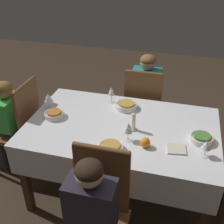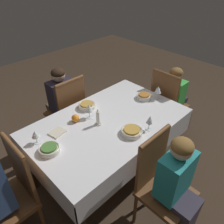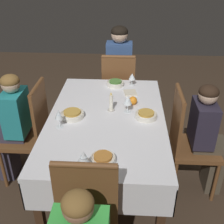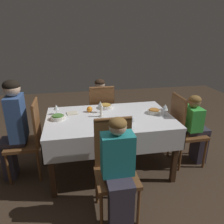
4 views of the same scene
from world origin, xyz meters
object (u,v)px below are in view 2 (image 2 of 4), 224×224
(person_child_green, at_px, (174,97))
(napkin_red_folded, at_px, (57,132))
(wine_glass_north, at_px, (89,108))
(bowl_east, at_px, (144,96))
(orange_fruit, at_px, (75,118))
(chair_west, at_px, (13,192))
(bowl_north, at_px, (87,105))
(chair_east, at_px, (167,103))
(dining_table, at_px, (108,128))
(person_child_dark, at_px, (60,102))
(wine_glass_west, at_px, (35,134))
(bowl_south, at_px, (132,131))
(person_child_teal, at_px, (179,190))
(candle_centerpiece, at_px, (98,119))
(chair_south, at_px, (160,182))
(wine_glass_south, at_px, (150,120))
(wine_glass_east, at_px, (158,90))
(chair_north, at_px, (68,110))

(person_child_green, relative_size, napkin_red_folded, 6.41)
(person_child_green, bearing_deg, wine_glass_north, 79.70)
(bowl_east, relative_size, orange_fruit, 2.23)
(chair_west, relative_size, bowl_north, 5.36)
(person_child_green, xyz_separation_m, wine_glass_north, (-1.28, 0.23, 0.32))
(chair_east, height_order, bowl_east, chair_east)
(dining_table, xyz_separation_m, bowl_east, (0.60, 0.02, 0.11))
(person_child_dark, bearing_deg, wine_glass_west, 45.71)
(dining_table, relative_size, bowl_south, 7.85)
(bowl_east, xyz_separation_m, wine_glass_north, (-0.69, 0.16, 0.09))
(person_child_teal, height_order, bowl_north, person_child_teal)
(chair_east, bearing_deg, napkin_red_folded, 80.13)
(napkin_red_folded, bearing_deg, chair_east, -9.87)
(person_child_green, height_order, candle_centerpiece, person_child_green)
(chair_south, height_order, wine_glass_west, chair_south)
(person_child_teal, bearing_deg, wine_glass_south, 63.30)
(chair_west, relative_size, person_child_green, 1.01)
(chair_west, relative_size, napkin_red_folded, 6.46)
(chair_south, bearing_deg, wine_glass_east, 38.96)
(person_child_dark, relative_size, bowl_south, 5.29)
(chair_south, xyz_separation_m, orange_fruit, (-0.16, 0.94, 0.26))
(person_child_green, relative_size, wine_glass_west, 7.56)
(wine_glass_west, distance_m, orange_fruit, 0.43)
(person_child_dark, relative_size, wine_glass_west, 8.11)
(wine_glass_east, bearing_deg, napkin_red_folded, 165.85)
(wine_glass_east, bearing_deg, wine_glass_west, 167.24)
(chair_north, relative_size, chair_south, 1.00)
(chair_west, distance_m, wine_glass_west, 0.49)
(chair_east, xyz_separation_m, bowl_south, (-0.99, -0.24, 0.25))
(person_child_teal, height_order, napkin_red_folded, person_child_teal)
(chair_south, distance_m, person_child_green, 1.43)
(chair_west, xyz_separation_m, bowl_east, (1.61, -0.05, 0.25))
(chair_east, relative_size, chair_south, 1.00)
(chair_south, xyz_separation_m, napkin_red_folded, (-0.39, 0.92, 0.22))
(bowl_south, bearing_deg, person_child_teal, -99.45)
(person_child_teal, xyz_separation_m, wine_glass_south, (0.26, 0.52, 0.27))
(wine_glass_south, relative_size, orange_fruit, 2.05)
(chair_east, xyz_separation_m, bowl_east, (-0.42, 0.07, 0.25))
(person_child_teal, relative_size, bowl_north, 5.83)
(chair_north, relative_size, bowl_south, 4.98)
(wine_glass_west, distance_m, wine_glass_north, 0.57)
(chair_east, bearing_deg, person_child_green, -90.00)
(chair_west, bearing_deg, dining_table, 86.26)
(chair_south, distance_m, bowl_south, 0.50)
(bowl_east, bearing_deg, person_child_green, -7.21)
(bowl_north, bearing_deg, person_child_green, -18.17)
(chair_west, relative_size, wine_glass_east, 6.27)
(candle_centerpiece, bearing_deg, chair_south, -87.74)
(bowl_east, distance_m, orange_fruit, 0.86)
(bowl_east, height_order, bowl_north, same)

